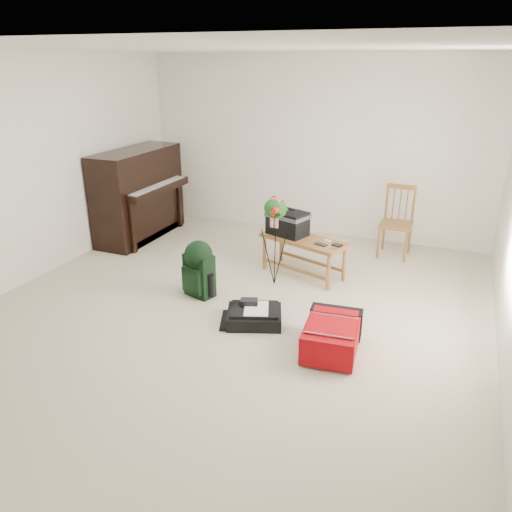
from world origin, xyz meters
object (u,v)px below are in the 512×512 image
at_px(piano, 139,196).
at_px(bench, 291,229).
at_px(dining_chair, 396,222).
at_px(green_backpack, 199,266).
at_px(flower_stand, 275,242).
at_px(black_duffel, 254,315).
at_px(red_suitcase, 333,333).

distance_m(piano, bench, 2.46).
height_order(dining_chair, green_backpack, dining_chair).
distance_m(dining_chair, green_backpack, 2.71).
bearing_deg(piano, green_backpack, -39.36).
relative_size(bench, dining_chair, 1.21).
bearing_deg(flower_stand, dining_chair, 64.87).
xyz_separation_m(dining_chair, flower_stand, (-1.14, -1.45, 0.06)).
bearing_deg(black_duffel, red_suitcase, -31.27).
relative_size(red_suitcase, black_duffel, 1.12).
xyz_separation_m(piano, bench, (2.42, -0.45, -0.04)).
distance_m(piano, dining_chair, 3.55).
xyz_separation_m(piano, dining_chair, (3.49, 0.65, -0.15)).
bearing_deg(bench, green_backpack, -108.35).
distance_m(black_duffel, flower_stand, 1.03).
bearing_deg(bench, dining_chair, 64.20).
bearing_deg(flower_stand, bench, 92.14).
height_order(red_suitcase, black_duffel, red_suitcase).
distance_m(dining_chair, red_suitcase, 2.56).
height_order(piano, bench, piano).
xyz_separation_m(piano, flower_stand, (2.35, -0.80, -0.09)).
xyz_separation_m(bench, dining_chair, (1.07, 1.09, -0.11)).
distance_m(bench, green_backpack, 1.21).
relative_size(green_backpack, flower_stand, 0.60).
relative_size(bench, flower_stand, 1.06).
distance_m(green_backpack, flower_stand, 0.89).
relative_size(dining_chair, green_backpack, 1.46).
relative_size(black_duffel, green_backpack, 1.02).
relative_size(dining_chair, flower_stand, 0.88).
height_order(green_backpack, flower_stand, flower_stand).
height_order(dining_chair, flower_stand, flower_stand).
height_order(bench, black_duffel, bench).
distance_m(red_suitcase, black_duffel, 0.84).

